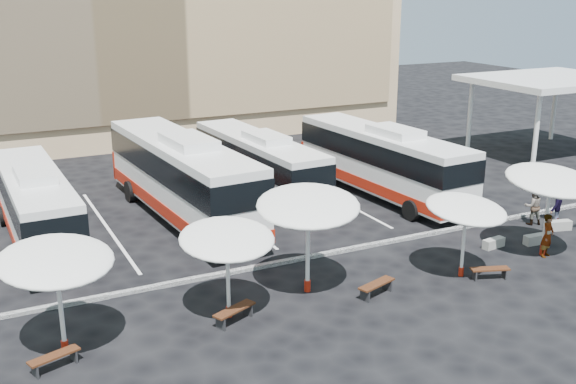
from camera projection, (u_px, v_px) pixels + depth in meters
name	position (u px, v px, depth m)	size (l,w,h in m)	color
ground	(299.00, 266.00, 27.39)	(120.00, 120.00, 0.00)	black
service_canopy	(550.00, 82.00, 44.77)	(10.00, 8.00, 5.20)	silver
curb_divider	(293.00, 260.00, 27.79)	(34.00, 0.25, 0.15)	black
bay_lines	(227.00, 210.00, 34.24)	(24.15, 12.00, 0.01)	white
bus_0	(35.00, 204.00, 29.34)	(2.78, 11.26, 3.56)	silver
bus_1	(181.00, 175.00, 32.51)	(3.79, 13.69, 4.29)	silver
bus_2	(258.00, 163.00, 36.02)	(3.11, 11.57, 3.64)	silver
bus_3	(382.00, 159.00, 36.21)	(3.44, 12.52, 3.93)	silver
sunshade_0	(56.00, 261.00, 20.02)	(4.20, 4.23, 3.59)	silver
sunshade_1	(227.00, 239.00, 22.34)	(3.43, 3.47, 3.35)	silver
sunshade_2	(308.00, 206.00, 24.14)	(4.95, 4.98, 3.94)	silver
sunshade_3	(466.00, 209.00, 25.66)	(3.78, 3.81, 3.23)	silver
sunshade_4	(551.00, 181.00, 27.60)	(3.80, 3.84, 3.84)	silver
wood_bench_0	(54.00, 358.00, 19.88)	(1.58, 0.87, 0.47)	#32180B
wood_bench_1	(234.00, 312.00, 22.67)	(1.69, 1.06, 0.51)	#32180B
wood_bench_2	(377.00, 286.00, 24.65)	(1.69, 0.92, 0.50)	#32180B
wood_bench_3	(490.00, 271.00, 26.05)	(1.55, 0.89, 0.46)	#32180B
conc_bench_0	(494.00, 243.00, 29.28)	(1.09, 0.36, 0.41)	gray
conc_bench_1	(536.00, 239.00, 29.69)	(1.15, 0.38, 0.43)	gray
conc_bench_2	(558.00, 225.00, 31.41)	(1.19, 0.40, 0.45)	gray
passenger_0	(547.00, 235.00, 28.13)	(0.68, 0.45, 1.86)	black
passenger_1	(534.00, 206.00, 31.97)	(0.88, 0.69, 1.81)	black
passenger_3	(556.00, 205.00, 32.26)	(1.15, 0.66, 1.78)	black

